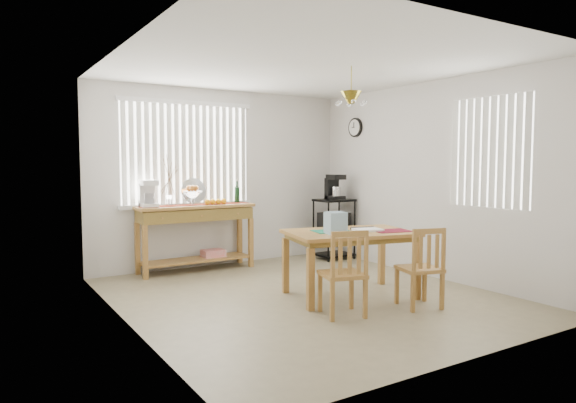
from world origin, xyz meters
TOP-DOWN VIEW (x-y plane):
  - ground at (0.00, 0.00)m, footprint 4.00×4.50m
  - room_shell at (0.00, 0.02)m, footprint 4.20×4.70m
  - sideboard at (-0.52, 2.00)m, footprint 1.66×0.47m
  - sideboard_items at (-0.78, 2.01)m, footprint 1.58×0.40m
  - wire_cart at (1.68, 1.70)m, footprint 0.56×0.45m
  - cart_items at (1.68, 1.71)m, footprint 0.22×0.27m
  - dining_table at (0.43, -0.25)m, footprint 1.56×1.18m
  - table_items at (0.27, -0.34)m, footprint 1.07×0.72m
  - chair_left at (-0.11, -0.83)m, footprint 0.50×0.50m
  - chair_right at (0.77, -1.02)m, footprint 0.49×0.49m

SIDE VIEW (x-z plane):
  - ground at x=0.00m, z-range -0.01..0.00m
  - chair_right at x=0.77m, z-range -0.01..0.85m
  - chair_left at x=-0.11m, z-range -0.01..0.87m
  - wire_cart at x=1.68m, z-range 0.10..1.05m
  - dining_table at x=0.43m, z-range 0.29..1.04m
  - sideboard at x=-0.52m, z-range 0.23..1.17m
  - table_items at x=0.27m, z-range 0.72..0.96m
  - sideboard_items at x=-0.78m, z-range 0.72..1.44m
  - cart_items at x=1.68m, z-range 0.93..1.33m
  - room_shell at x=0.00m, z-range 0.34..3.04m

